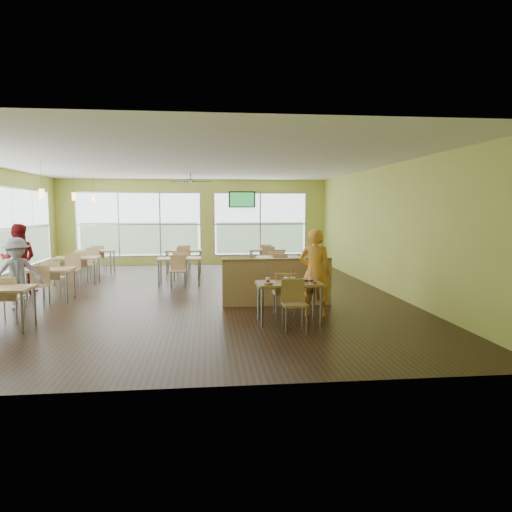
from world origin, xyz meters
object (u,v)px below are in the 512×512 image
half_wall_divider (277,282)px  food_basket (307,280)px  main_table (289,289)px  man_plaid (315,272)px

half_wall_divider → food_basket: 1.47m
main_table → man_plaid: (0.59, 0.43, 0.24)m
man_plaid → food_basket: bearing=78.5°
main_table → food_basket: (0.36, 0.05, 0.15)m
man_plaid → food_basket: size_ratio=7.30×
main_table → man_plaid: bearing=36.0°
half_wall_divider → man_plaid: 1.23m
food_basket → half_wall_divider: bearing=104.3°
man_plaid → food_basket: 0.46m
half_wall_divider → man_plaid: man_plaid is taller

